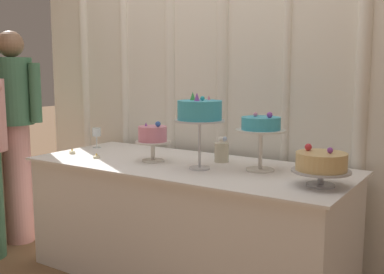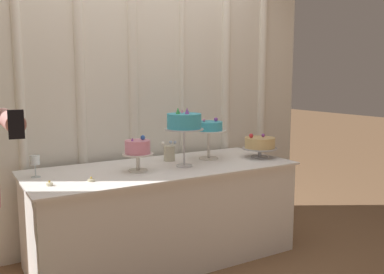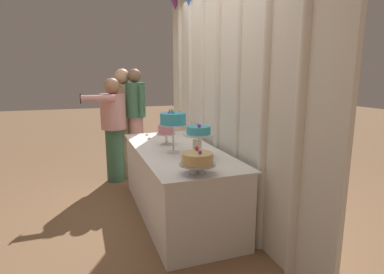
# 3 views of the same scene
# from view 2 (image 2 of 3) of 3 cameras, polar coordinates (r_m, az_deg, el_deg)

# --- Properties ---
(ground_plane) EXTENTS (24.00, 24.00, 0.00)m
(ground_plane) POSITION_cam_2_polar(r_m,az_deg,el_deg) (3.36, -3.10, -16.84)
(ground_plane) COLOR #846042
(draped_curtain) EXTENTS (3.58, 0.15, 2.86)m
(draped_curtain) POSITION_cam_2_polar(r_m,az_deg,el_deg) (3.60, -7.58, 8.91)
(draped_curtain) COLOR white
(draped_curtain) RESTS_ON ground_plane
(cake_table) EXTENTS (2.05, 0.84, 0.74)m
(cake_table) POSITION_cam_2_polar(r_m,az_deg,el_deg) (3.31, -3.96, -10.35)
(cake_table) COLOR white
(cake_table) RESTS_ON ground_plane
(cake_display_leftmost) EXTENTS (0.23, 0.23, 0.26)m
(cake_display_leftmost) POSITION_cam_2_polar(r_m,az_deg,el_deg) (3.04, -7.46, -1.69)
(cake_display_leftmost) COLOR silver
(cake_display_leftmost) RESTS_ON cake_table
(cake_display_midleft) EXTENTS (0.30, 0.30, 0.46)m
(cake_display_midleft) POSITION_cam_2_polar(r_m,az_deg,el_deg) (3.15, -1.09, 1.95)
(cake_display_midleft) COLOR silver
(cake_display_midleft) RESTS_ON cake_table
(cake_display_midright) EXTENTS (0.29, 0.29, 0.35)m
(cake_display_midright) POSITION_cam_2_polar(r_m,az_deg,el_deg) (3.46, 2.33, 1.06)
(cake_display_midright) COLOR silver
(cake_display_midright) RESTS_ON cake_table
(cake_display_rightmost) EXTENTS (0.30, 0.30, 0.21)m
(cake_display_rightmost) POSITION_cam_2_polar(r_m,az_deg,el_deg) (3.59, 9.28, -0.93)
(cake_display_rightmost) COLOR #B2B2B7
(cake_display_rightmost) RESTS_ON cake_table
(wine_glass) EXTENTS (0.07, 0.07, 0.15)m
(wine_glass) POSITION_cam_2_polar(r_m,az_deg,el_deg) (3.03, -20.74, -3.12)
(wine_glass) COLOR silver
(wine_glass) RESTS_ON cake_table
(flower_vase) EXTENTS (0.10, 0.11, 0.17)m
(flower_vase) POSITION_cam_2_polar(r_m,az_deg,el_deg) (3.42, -3.15, -2.15)
(flower_vase) COLOR beige
(flower_vase) RESTS_ON cake_table
(tealight_far_left) EXTENTS (0.04, 0.04, 0.03)m
(tealight_far_left) POSITION_cam_2_polar(r_m,az_deg,el_deg) (2.80, -18.95, -6.13)
(tealight_far_left) COLOR beige
(tealight_far_left) RESTS_ON cake_table
(tealight_near_left) EXTENTS (0.04, 0.04, 0.03)m
(tealight_near_left) POSITION_cam_2_polar(r_m,az_deg,el_deg) (2.83, -13.66, -5.76)
(tealight_near_left) COLOR beige
(tealight_near_left) RESTS_ON cake_table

